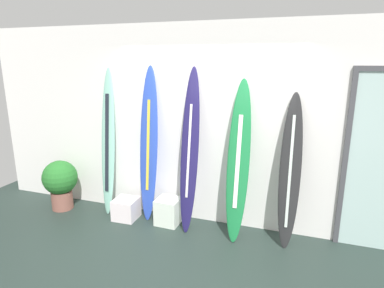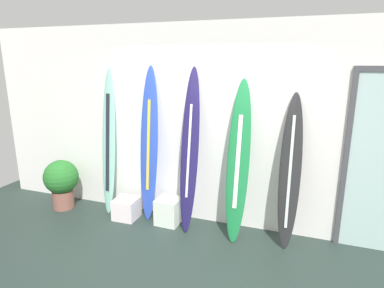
{
  "view_description": "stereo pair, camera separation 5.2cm",
  "coord_description": "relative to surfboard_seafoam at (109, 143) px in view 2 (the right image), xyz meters",
  "views": [
    {
      "loc": [
        1.23,
        -3.04,
        2.31
      ],
      "look_at": [
        -0.15,
        0.95,
        1.22
      ],
      "focal_mm": 30.48,
      "sensor_mm": 36.0,
      "label": 1
    },
    {
      "loc": [
        1.27,
        -3.02,
        2.31
      ],
      "look_at": [
        -0.15,
        0.95,
        1.22
      ],
      "focal_mm": 30.48,
      "sensor_mm": 36.0,
      "label": 2
    }
  ],
  "objects": [
    {
      "name": "surfboard_cobalt",
      "position": [
        0.66,
        0.01,
        0.0
      ],
      "size": [
        0.29,
        0.3,
        2.24
      ],
      "color": "blue",
      "rests_on": "ground"
    },
    {
      "name": "display_block_center",
      "position": [
        0.33,
        -0.14,
        -0.95
      ],
      "size": [
        0.35,
        0.35,
        0.31
      ],
      "color": "white",
      "rests_on": "ground"
    },
    {
      "name": "ground",
      "position": [
        1.49,
        -1.0,
        -1.12
      ],
      "size": [
        8.0,
        8.0,
        0.04
      ],
      "primitive_type": "cube",
      "color": "#25332D"
    },
    {
      "name": "surfboard_seafoam",
      "position": [
        0.0,
        0.0,
        0.0
      ],
      "size": [
        0.23,
        0.32,
        2.21
      ],
      "color": "#89C8B4",
      "rests_on": "ground"
    },
    {
      "name": "surfboard_navy",
      "position": [
        1.31,
        -0.06,
        0.01
      ],
      "size": [
        0.26,
        0.47,
        2.23
      ],
      "color": "#211B50",
      "rests_on": "ground"
    },
    {
      "name": "wall_back",
      "position": [
        1.49,
        0.3,
        0.3
      ],
      "size": [
        7.2,
        0.2,
        2.8
      ],
      "primitive_type": "cube",
      "color": "white",
      "rests_on": "ground"
    },
    {
      "name": "surfboard_charcoal",
      "position": [
        2.62,
        -0.04,
        -0.13
      ],
      "size": [
        0.27,
        0.44,
        1.94
      ],
      "color": "#262627",
      "rests_on": "ground"
    },
    {
      "name": "display_block_left",
      "position": [
        0.99,
        -0.07,
        -0.91
      ],
      "size": [
        0.34,
        0.34,
        0.38
      ],
      "color": "white",
      "rests_on": "ground"
    },
    {
      "name": "potted_plant",
      "position": [
        -0.81,
        -0.17,
        -0.64
      ],
      "size": [
        0.53,
        0.53,
        0.79
      ],
      "color": "brown",
      "rests_on": "ground"
    },
    {
      "name": "surfboard_emerald",
      "position": [
        1.98,
        -0.09,
        -0.07
      ],
      "size": [
        0.3,
        0.49,
        2.09
      ],
      "color": "#1C7C40",
      "rests_on": "ground"
    }
  ]
}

